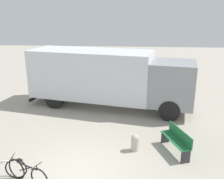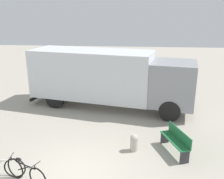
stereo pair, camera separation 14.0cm
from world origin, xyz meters
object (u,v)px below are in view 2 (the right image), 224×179
object	(u,v)px
delivery_truck	(108,76)
bollard_near_bench	(134,142)
park_bench	(176,140)
bicycle_middle	(26,172)

from	to	relation	value
delivery_truck	bollard_near_bench	distance (m)	4.85
delivery_truck	park_bench	world-z (taller)	delivery_truck
bicycle_middle	bollard_near_bench	world-z (taller)	bicycle_middle
delivery_truck	bicycle_middle	bearing A→B (deg)	-93.69
bicycle_middle	delivery_truck	bearing A→B (deg)	99.35
delivery_truck	park_bench	bearing A→B (deg)	-44.77
delivery_truck	bollard_near_bench	world-z (taller)	delivery_truck
park_bench	bicycle_middle	bearing A→B (deg)	93.95
park_bench	bollard_near_bench	size ratio (longest dim) A/B	2.43
park_bench	bollard_near_bench	distance (m)	1.53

